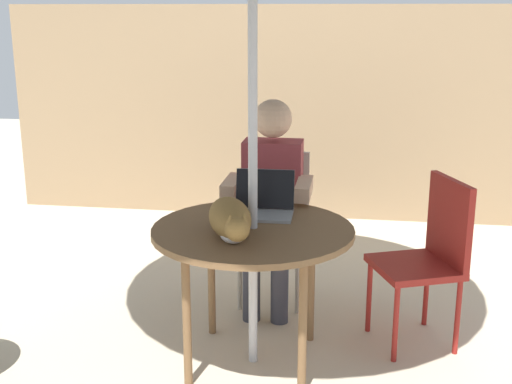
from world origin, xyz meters
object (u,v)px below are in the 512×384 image
object	(u,v)px
chair_occupied	(274,214)
laptop	(264,201)
patio_table	(253,240)
cat	(231,220)
chair_empty	(431,249)
person_seated	(271,194)

from	to	relation	value
chair_occupied	laptop	bearing A→B (deg)	-88.14
patio_table	cat	world-z (taller)	cat
patio_table	cat	xyz separation A→B (m)	(-0.08, -0.15, 0.14)
chair_empty	patio_table	bearing A→B (deg)	-158.05
chair_occupied	chair_empty	xyz separation A→B (m)	(0.88, -0.49, 0.00)
patio_table	laptop	distance (m)	0.27
chair_occupied	chair_empty	world-z (taller)	same
chair_occupied	laptop	distance (m)	0.65
chair_empty	cat	size ratio (longest dim) A/B	1.39
chair_occupied	patio_table	bearing A→B (deg)	-90.00
person_seated	laptop	world-z (taller)	person_seated
person_seated	cat	distance (m)	0.85
person_seated	cat	size ratio (longest dim) A/B	1.92
chair_empty	laptop	size ratio (longest dim) A/B	2.90
patio_table	person_seated	world-z (taller)	person_seated
chair_occupied	cat	xyz separation A→B (m)	(-0.08, -0.99, 0.27)
chair_occupied	chair_empty	size ratio (longest dim) A/B	1.00
chair_empty	laptop	world-z (taller)	laptop
patio_table	chair_occupied	xyz separation A→B (m)	(0.00, 0.84, -0.13)
chair_occupied	laptop	xyz separation A→B (m)	(0.02, -0.60, 0.25)
person_seated	cat	xyz separation A→B (m)	(-0.08, -0.84, 0.10)
chair_occupied	cat	size ratio (longest dim) A/B	1.39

